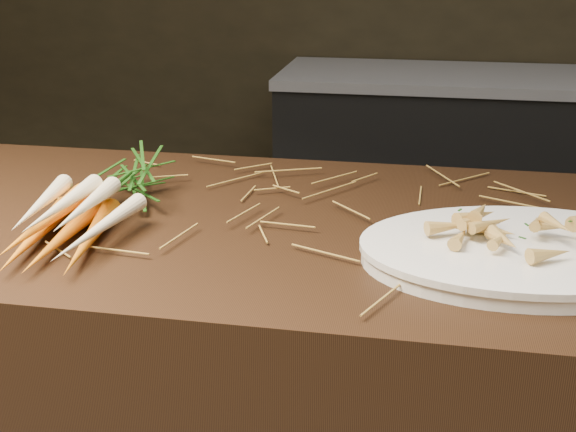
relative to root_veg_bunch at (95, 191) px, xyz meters
name	(u,v)px	position (x,y,z in m)	size (l,w,h in m)	color
back_counter	(501,176)	(0.86, 1.92, -0.52)	(1.82, 0.62, 0.84)	black
straw_bedding	(443,225)	(0.56, 0.04, -0.03)	(1.40, 0.60, 0.02)	olive
root_veg_bunch	(95,191)	(0.00, 0.00, 0.00)	(0.19, 0.48, 0.09)	orange
serving_platter	(525,255)	(0.67, -0.07, -0.03)	(0.46, 0.30, 0.02)	white
roasted_veg_heap	(528,230)	(0.67, -0.07, 0.01)	(0.22, 0.16, 0.05)	#AD8F43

